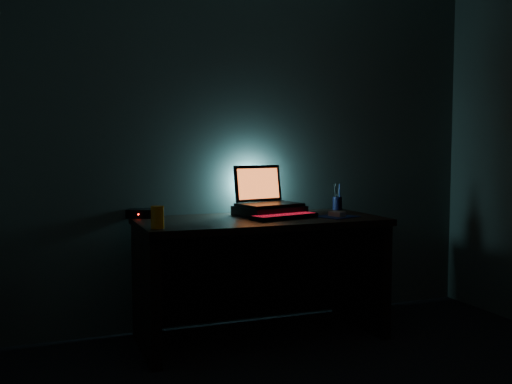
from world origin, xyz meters
TOP-DOWN VIEW (x-y plane):
  - room at (0.00, 0.00)m, footprint 3.50×4.00m
  - desk at (0.00, 1.67)m, footprint 1.50×0.70m
  - riser at (0.11, 1.75)m, footprint 0.46×0.39m
  - laptop at (0.10, 1.80)m, footprint 0.43×0.36m
  - keyboard at (0.13, 1.56)m, footprint 0.46×0.25m
  - mousepad at (0.48, 1.52)m, footprint 0.28×0.26m
  - mouse at (0.48, 1.52)m, footprint 0.09×0.11m
  - pen_cup at (0.68, 1.88)m, footprint 0.08×0.08m
  - juice_glass at (-0.68, 1.40)m, footprint 0.07×0.07m
  - router at (-0.68, 1.92)m, footprint 0.20×0.18m

SIDE VIEW (x-z plane):
  - desk at x=0.00m, z-range 0.12..0.87m
  - mousepad at x=0.48m, z-range 0.75..0.75m
  - keyboard at x=0.13m, z-range 0.75..0.78m
  - mouse at x=0.48m, z-range 0.75..0.78m
  - router at x=-0.68m, z-range 0.75..0.80m
  - riser at x=0.11m, z-range 0.75..0.81m
  - pen_cup at x=0.68m, z-range 0.75..0.84m
  - juice_glass at x=-0.68m, z-range 0.75..0.87m
  - laptop at x=0.10m, z-range 0.74..1.00m
  - room at x=0.00m, z-range 0.00..2.50m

